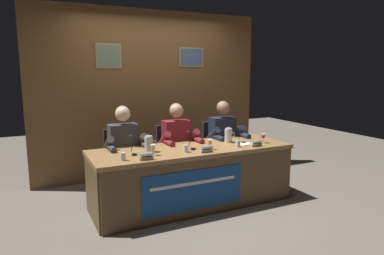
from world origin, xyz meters
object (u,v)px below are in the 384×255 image
(panelist_left, at_px, (125,147))
(juice_glass_right, at_px, (263,136))
(nameplate_center, at_px, (206,149))
(panelist_center, at_px, (179,142))
(conference_table, at_px, (195,168))
(microphone_center, at_px, (192,143))
(water_cup_center, at_px, (186,149))
(nameplate_left, at_px, (146,156))
(water_cup_right, at_px, (238,144))
(document_stack_right, at_px, (245,144))
(juice_glass_left, at_px, (153,148))
(chair_left, at_px, (122,164))
(microphone_right, at_px, (242,137))
(juice_glass_center, at_px, (210,143))
(chair_right, at_px, (218,153))
(nameplate_right, at_px, (257,143))
(microphone_left, at_px, (133,148))
(water_cup_left, at_px, (123,157))
(water_pitcher_right_side, at_px, (229,135))
(panelist_right, at_px, (225,137))
(water_pitcher_left_side, at_px, (149,144))

(panelist_left, relative_size, juice_glass_right, 10.02)
(nameplate_center, bearing_deg, panelist_center, 92.73)
(conference_table, relative_size, microphone_center, 11.62)
(water_cup_center, bearing_deg, nameplate_left, -165.70)
(panelist_left, distance_m, nameplate_left, 0.75)
(water_cup_right, height_order, document_stack_right, water_cup_right)
(water_cup_center, bearing_deg, juice_glass_left, 177.91)
(chair_left, relative_size, microphone_right, 4.23)
(nameplate_center, xyz_separation_m, juice_glass_center, (0.10, 0.10, 0.05))
(panelist_left, xyz_separation_m, document_stack_right, (1.42, -0.56, 0.01))
(conference_table, height_order, microphone_center, microphone_center)
(chair_right, bearing_deg, nameplate_right, -88.91)
(nameplate_right, distance_m, water_cup_right, 0.24)
(panelist_left, xyz_separation_m, microphone_left, (-0.03, -0.46, 0.08))
(nameplate_right, bearing_deg, water_cup_left, 177.80)
(panelist_center, distance_m, juice_glass_right, 1.13)
(nameplate_left, distance_m, microphone_center, 0.70)
(microphone_center, bearing_deg, conference_table, -21.96)
(nameplate_center, bearing_deg, water_pitcher_right_side, 34.53)
(microphone_center, bearing_deg, nameplate_left, -159.50)
(nameplate_right, height_order, document_stack_right, nameplate_right)
(panelist_left, relative_size, panelist_right, 1.00)
(juice_glass_right, distance_m, document_stack_right, 0.28)
(microphone_center, height_order, document_stack_right, microphone_center)
(microphone_center, xyz_separation_m, panelist_right, (0.79, 0.50, -0.08))
(nameplate_right, bearing_deg, chair_left, 148.26)
(water_cup_center, height_order, panelist_right, panelist_right)
(conference_table, bearing_deg, water_cup_right, -14.22)
(panelist_left, relative_size, document_stack_right, 5.17)
(chair_left, relative_size, water_cup_left, 10.76)
(water_cup_center, height_order, water_pitcher_left_side, water_pitcher_left_side)
(nameplate_right, bearing_deg, water_cup_right, 162.55)
(conference_table, xyz_separation_m, water_pitcher_left_side, (-0.56, 0.11, 0.33))
(microphone_left, relative_size, microphone_right, 1.00)
(microphone_center, relative_size, chair_right, 0.24)
(juice_glass_right, height_order, water_cup_right, juice_glass_right)
(microphone_right, height_order, document_stack_right, microphone_right)
(nameplate_left, relative_size, juice_glass_right, 1.25)
(water_cup_center, bearing_deg, microphone_left, 165.86)
(panelist_right, bearing_deg, nameplate_left, -152.71)
(water_cup_center, bearing_deg, chair_left, 124.57)
(nameplate_right, bearing_deg, document_stack_right, 112.93)
(panelist_center, xyz_separation_m, juice_glass_center, (0.13, -0.63, 0.09))
(juice_glass_right, bearing_deg, juice_glass_center, -177.44)
(chair_left, xyz_separation_m, panelist_center, (0.74, -0.20, 0.28))
(nameplate_left, height_order, water_cup_left, water_cup_left)
(document_stack_right, bearing_deg, water_cup_center, -176.83)
(conference_table, relative_size, nameplate_left, 16.25)
(panelist_right, xyz_separation_m, microphone_right, (-0.03, -0.46, 0.08))
(nameplate_left, bearing_deg, chair_right, 33.20)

